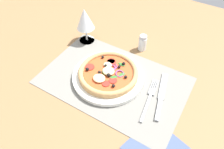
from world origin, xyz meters
TOP-DOWN VIEW (x-y plane):
  - ground_plane at (0.00, 0.00)cm, footprint 190.00×140.00cm
  - placemat at (0.00, 0.00)cm, footprint 50.21×32.24cm
  - plate at (-2.17, 0.23)cm, footprint 25.28×25.28cm
  - pizza at (-2.19, 0.20)cm, footprint 20.95×20.95cm
  - fork at (14.13, -0.39)cm, footprint 4.14×18.03cm
  - knife at (17.02, 2.39)cm, footprint 6.44×19.81cm
  - wine_glass at (-21.27, 13.73)cm, footprint 7.20×7.20cm
  - pepper_shaker at (1.17, 20.60)cm, footprint 3.20×3.20cm

SIDE VIEW (x-z plane):
  - ground_plane at x=0.00cm, z-range -2.40..0.00cm
  - placemat at x=0.00cm, z-range 0.00..0.40cm
  - fork at x=14.13cm, z-range 0.40..0.84cm
  - knife at x=17.02cm, z-range 0.35..0.96cm
  - plate at x=-2.17cm, z-range 0.40..1.90cm
  - pizza at x=-2.19cm, z-range 1.67..4.35cm
  - pepper_shaker at x=1.17cm, z-range -0.10..6.60cm
  - wine_glass at x=-21.27cm, z-range 2.87..17.77cm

